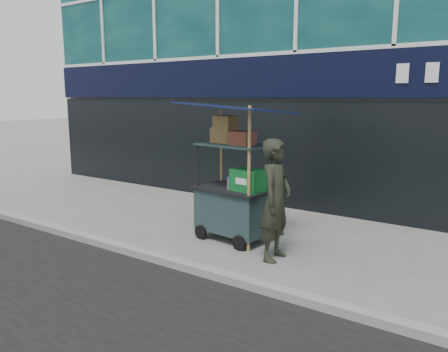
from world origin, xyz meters
The scene contains 4 objects.
ground centered at (0.00, 0.00, 0.00)m, with size 80.00×80.00×0.00m, color slate.
curb centered at (0.00, -0.20, 0.06)m, with size 80.00×0.18×0.12m, color gray.
vendor_cart centered at (0.13, 1.36, 0.84)m, with size 1.91×1.46×2.40m.
vendor_man centered at (1.15, 0.93, 0.93)m, with size 0.68×0.45×1.87m, color black.
Camera 1 is at (4.14, -4.82, 2.48)m, focal length 35.00 mm.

